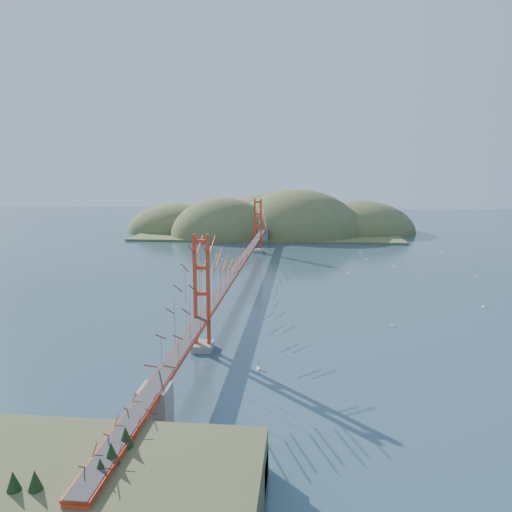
{
  "coord_description": "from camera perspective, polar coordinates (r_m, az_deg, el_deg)",
  "views": [
    {
      "loc": [
        9.87,
        -76.93,
        17.8
      ],
      "look_at": [
        2.48,
        0.0,
        4.42
      ],
      "focal_mm": 35.0,
      "sensor_mm": 36.0,
      "label": 1
    }
  ],
  "objects": [
    {
      "name": "sailboat_8",
      "position": [
        95.17,
        15.49,
        -1.23
      ],
      "size": [
        0.58,
        0.49,
        0.67
      ],
      "color": "white",
      "rests_on": "ground"
    },
    {
      "name": "fort",
      "position": [
        35.1,
        -11.59,
        -19.62
      ],
      "size": [
        3.7,
        2.3,
        1.75
      ],
      "color": "brown",
      "rests_on": "ground"
    },
    {
      "name": "sailboat_15",
      "position": [
        117.2,
        20.54,
        0.53
      ],
      "size": [
        0.51,
        0.6,
        0.68
      ],
      "color": "white",
      "rests_on": "ground"
    },
    {
      "name": "ground",
      "position": [
        79.58,
        -1.78,
        -3.11
      ],
      "size": [
        320.0,
        320.0,
        0.0
      ],
      "primitive_type": "plane",
      "color": "#2C4858",
      "rests_on": "ground"
    },
    {
      "name": "sailboat_5",
      "position": [
        72.46,
        24.57,
        -5.19
      ],
      "size": [
        0.53,
        0.57,
        0.64
      ],
      "color": "white",
      "rests_on": "ground"
    },
    {
      "name": "sailboat_7",
      "position": [
        114.06,
        13.85,
        0.63
      ],
      "size": [
        0.54,
        0.51,
        0.6
      ],
      "color": "white",
      "rests_on": "ground"
    },
    {
      "name": "sailboat_6",
      "position": [
        60.11,
        15.25,
        -7.61
      ],
      "size": [
        0.61,
        0.61,
        0.64
      ],
      "color": "white",
      "rests_on": "ground"
    },
    {
      "name": "sailboat_11",
      "position": [
        92.06,
        23.84,
        -2.09
      ],
      "size": [
        0.58,
        0.58,
        0.62
      ],
      "color": "white",
      "rests_on": "ground"
    },
    {
      "name": "sailboat_10",
      "position": [
        46.2,
        0.27,
        -12.63
      ],
      "size": [
        0.63,
        0.65,
        0.74
      ],
      "color": "white",
      "rests_on": "ground"
    },
    {
      "name": "sailboat_17",
      "position": [
        123.26,
        25.1,
        0.66
      ],
      "size": [
        0.66,
        0.66,
        0.74
      ],
      "color": "white",
      "rests_on": "ground"
    },
    {
      "name": "far_headlands",
      "position": [
        146.73,
        2.46,
        2.85
      ],
      "size": [
        84.0,
        58.0,
        25.0
      ],
      "color": "brown",
      "rests_on": "ground"
    },
    {
      "name": "sailboat_1",
      "position": [
        88.28,
        10.56,
        -1.88
      ],
      "size": [
        0.55,
        0.6,
        0.68
      ],
      "color": "white",
      "rests_on": "ground"
    },
    {
      "name": "promontory",
      "position": [
        34.9,
        -12.58,
        -20.87
      ],
      "size": [
        9.0,
        6.0,
        0.24
      ],
      "primitive_type": "cube",
      "color": "#59544C",
      "rests_on": "ground"
    },
    {
      "name": "sailboat_3",
      "position": [
        110.39,
        11.82,
        0.41
      ],
      "size": [
        0.51,
        0.41,
        0.6
      ],
      "color": "white",
      "rests_on": "ground"
    },
    {
      "name": "sailboat_12",
      "position": [
        101.98,
        12.48,
        -0.39
      ],
      "size": [
        0.5,
        0.44,
        0.57
      ],
      "color": "white",
      "rests_on": "ground"
    },
    {
      "name": "approach_viaduct",
      "position": [
        30.92,
        -14.83,
        -20.09
      ],
      "size": [
        1.4,
        12.0,
        3.38
      ],
      "color": "#AB2A13",
      "rests_on": "ground"
    },
    {
      "name": "sailboat_4",
      "position": [
        92.5,
        18.81,
        -1.72
      ],
      "size": [
        0.53,
        0.53,
        0.57
      ],
      "color": "white",
      "rests_on": "ground"
    },
    {
      "name": "bridge",
      "position": [
        78.49,
        -1.79,
        1.91
      ],
      "size": [
        2.2,
        94.4,
        12.0
      ],
      "color": "gray",
      "rests_on": "ground"
    }
  ]
}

